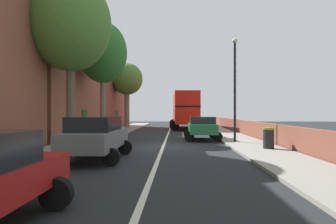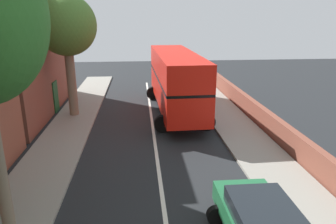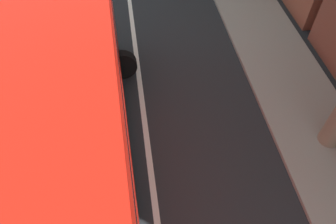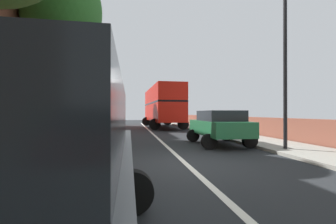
% 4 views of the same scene
% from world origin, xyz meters
% --- Properties ---
extents(double_decker_bus, '(3.78, 10.87, 4.06)m').
position_xyz_m(double_decker_bus, '(1.70, 16.99, 2.35)').
color(double_decker_bus, red).
rests_on(double_decker_bus, ground).
extents(parked_car_green_right_3, '(2.47, 3.98, 1.60)m').
position_xyz_m(parked_car_green_right_3, '(2.50, 3.65, 0.92)').
color(parked_car_green_right_3, '#1E6038').
rests_on(parked_car_green_right_3, ground).
extents(street_tree_left_4, '(3.67, 3.67, 7.56)m').
position_xyz_m(street_tree_left_4, '(-5.06, 16.81, 5.72)').
color(street_tree_left_4, '#7A6B56').
rests_on(street_tree_left_4, sidewalk_left).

